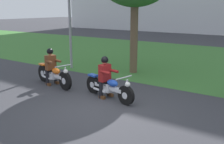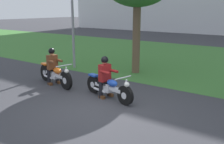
{
  "view_description": "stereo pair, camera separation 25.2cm",
  "coord_description": "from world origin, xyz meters",
  "px_view_note": "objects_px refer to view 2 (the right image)",
  "views": [
    {
      "loc": [
        4.2,
        -5.61,
        2.87
      ],
      "look_at": [
        -0.33,
        1.14,
        0.85
      ],
      "focal_mm": 41.12,
      "sensor_mm": 36.0,
      "label": 1
    },
    {
      "loc": [
        4.41,
        -5.47,
        2.87
      ],
      "look_at": [
        -0.33,
        1.14,
        0.85
      ],
      "focal_mm": 41.12,
      "sensor_mm": 36.0,
      "label": 2
    }
  ],
  "objects_px": {
    "motorcycle_follow": "(55,75)",
    "rider_follow": "(52,63)",
    "motorcycle_lead": "(109,87)",
    "rider_lead": "(105,74)",
    "streetlight_pole": "(74,0)"
  },
  "relations": [
    {
      "from": "motorcycle_follow",
      "to": "rider_lead",
      "type": "bearing_deg",
      "value": 12.53
    },
    {
      "from": "motorcycle_lead",
      "to": "rider_follow",
      "type": "bearing_deg",
      "value": -169.1
    },
    {
      "from": "rider_lead",
      "to": "motorcycle_lead",
      "type": "bearing_deg",
      "value": -0.88
    },
    {
      "from": "rider_lead",
      "to": "rider_follow",
      "type": "height_order",
      "value": "rider_follow"
    },
    {
      "from": "rider_lead",
      "to": "motorcycle_follow",
      "type": "distance_m",
      "value": 2.45
    },
    {
      "from": "rider_lead",
      "to": "motorcycle_follow",
      "type": "height_order",
      "value": "rider_lead"
    },
    {
      "from": "rider_follow",
      "to": "streetlight_pole",
      "type": "height_order",
      "value": "streetlight_pole"
    },
    {
      "from": "rider_follow",
      "to": "streetlight_pole",
      "type": "xyz_separation_m",
      "value": [
        -1.18,
        2.53,
        2.43
      ]
    },
    {
      "from": "streetlight_pole",
      "to": "rider_lead",
      "type": "bearing_deg",
      "value": -34.52
    },
    {
      "from": "motorcycle_follow",
      "to": "streetlight_pole",
      "type": "height_order",
      "value": "streetlight_pole"
    },
    {
      "from": "motorcycle_lead",
      "to": "streetlight_pole",
      "type": "distance_m",
      "value": 5.52
    },
    {
      "from": "motorcycle_follow",
      "to": "motorcycle_lead",
      "type": "bearing_deg",
      "value": 11.66
    },
    {
      "from": "motorcycle_follow",
      "to": "rider_follow",
      "type": "xyz_separation_m",
      "value": [
        -0.16,
        0.04,
        0.42
      ]
    },
    {
      "from": "motorcycle_lead",
      "to": "rider_lead",
      "type": "xyz_separation_m",
      "value": [
        -0.16,
        0.04,
        0.43
      ]
    },
    {
      "from": "rider_follow",
      "to": "streetlight_pole",
      "type": "relative_size",
      "value": 0.28
    }
  ]
}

